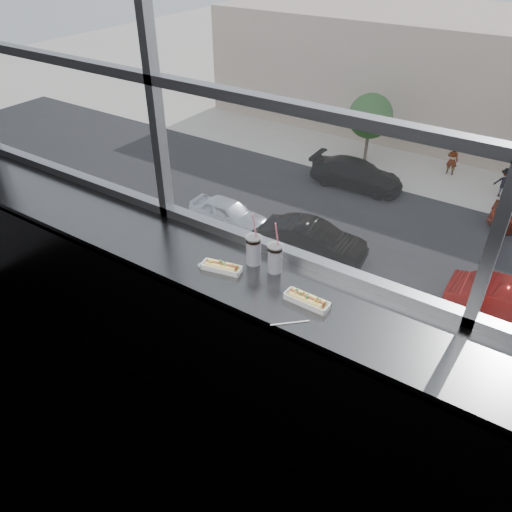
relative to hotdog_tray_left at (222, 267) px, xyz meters
The scene contains 19 objects.
wall_back_lower 0.72m from the hotdog_tray_left, 47.14° to the left, with size 6.00×6.00×0.00m, color black.
window_glass 1.26m from the hotdog_tray_left, 48.86° to the left, with size 6.00×6.00×0.00m, color silver.
window_mullions 1.26m from the hotdog_tray_left, 47.14° to the left, with size 6.00×0.08×2.40m, color gray, non-canonical shape.
counter 0.31m from the hotdog_tray_left, ahead, with size 6.00×0.55×0.06m, color #5D5D5D.
counter_fascia 0.68m from the hotdog_tray_left, 34.93° to the right, with size 6.00×0.04×1.04m, color #5D5D5D.
hotdog_tray_left is the anchor object (origin of this frame).
hotdog_tray_right 0.55m from the hotdog_tray_left, ahead, with size 0.25×0.09×0.06m.
soda_cup_left 0.21m from the hotdog_tray_left, 54.87° to the left, with size 0.09×0.09×0.34m.
soda_cup_right 0.31m from the hotdog_tray_left, 32.29° to the left, with size 0.09×0.09×0.33m.
loose_straw 0.58m from the hotdog_tray_left, 17.34° to the right, with size 0.01×0.01×0.20m, color white.
wrapper 0.11m from the hotdog_tray_left, 161.88° to the right, with size 0.09×0.06×0.02m, color silver.
plaza_near 14.15m from the hotdog_tray_left, 87.67° to the left, with size 50.00×14.00×0.04m, color #BDB3A7.
street_asphalt 23.65m from the hotdog_tray_left, 89.16° to the left, with size 80.00×10.00×0.06m, color black.
car_near_b 20.98m from the hotdog_tray_left, 114.29° to the left, with size 6.76×2.82×2.25m, color black.
car_far_a 28.06m from the hotdog_tray_left, 109.63° to the left, with size 6.50×2.71×2.17m, color black.
car_near_a 23.27m from the hotdog_tray_left, 127.13° to the left, with size 5.98×2.49×1.99m, color silver.
pedestrian_a 31.56m from the hotdog_tray_left, 98.57° to the left, with size 0.99×0.75×2.24m, color #66605B.
pedestrian_b 29.98m from the hotdog_tray_left, 92.10° to the left, with size 0.94×0.71×2.12m, color #66605B.
tree_left 31.31m from the hotdog_tray_left, 109.06° to the left, with size 2.87×2.87×4.49m.
Camera 1 is at (1.14, -0.64, 2.79)m, focal length 35.00 mm.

